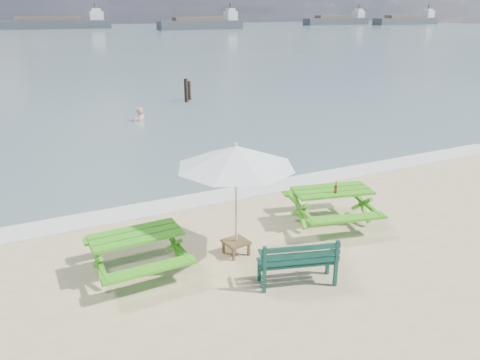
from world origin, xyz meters
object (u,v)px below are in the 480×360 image
side_table (236,247)px  park_bench (297,270)px  swimmer (140,127)px  picnic_table_left (137,253)px  beer_bottle (336,189)px  picnic_table_right (331,207)px  patio_umbrella (236,156)px

side_table → park_bench: bearing=-70.3°
park_bench → swimmer: park_bench is taller
picnic_table_left → park_bench: park_bench is taller
beer_bottle → swimmer: beer_bottle is taller
beer_bottle → park_bench: bearing=-141.8°
picnic_table_left → park_bench: size_ratio=1.28×
picnic_table_left → beer_bottle: beer_bottle is taller
picnic_table_right → picnic_table_left: bearing=-178.4°
side_table → patio_umbrella: bearing=104.0°
picnic_table_right → beer_bottle: beer_bottle is taller
picnic_table_left → patio_umbrella: bearing=-6.5°
patio_umbrella → picnic_table_right: bearing=7.6°
park_bench → picnic_table_left: bearing=145.9°
beer_bottle → picnic_table_left: bearing=179.0°
picnic_table_left → park_bench: 2.91m
picnic_table_right → side_table: bearing=-172.4°
picnic_table_right → swimmer: (-1.10, 12.26, -0.66)m
patio_umbrella → swimmer: patio_umbrella is taller
picnic_table_right → side_table: picnic_table_right is taller
picnic_table_left → swimmer: 12.85m
picnic_table_right → patio_umbrella: size_ratio=0.89×
swimmer → park_bench: bearing=-93.9°
park_bench → patio_umbrella: bearing=109.7°
picnic_table_right → beer_bottle: size_ratio=8.89×
side_table → patio_umbrella: 1.88m
picnic_table_left → beer_bottle: 4.42m
beer_bottle → patio_umbrella: bearing=-176.7°
patio_umbrella → swimmer: 12.89m
patio_umbrella → beer_bottle: (2.48, 0.14, -1.13)m
picnic_table_left → patio_umbrella: (1.91, -0.22, 1.66)m
park_bench → side_table: bearing=109.7°
picnic_table_right → beer_bottle: 0.55m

